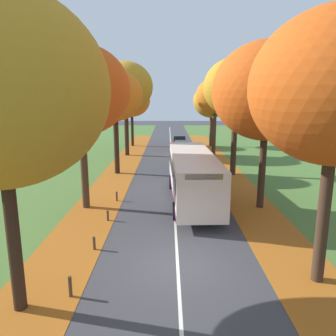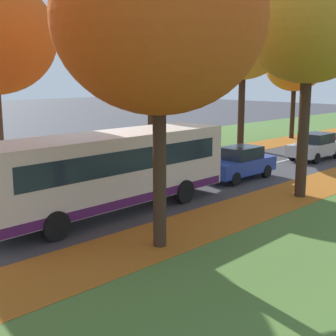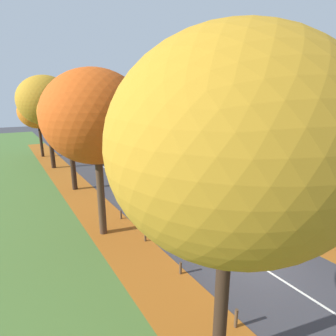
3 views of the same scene
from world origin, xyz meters
name	(u,v)px [view 3 (image 3 of 3)]	position (x,y,z in m)	size (l,w,h in m)	color
ground_plane	(257,264)	(0.00, 0.00, 0.00)	(160.00, 160.00, 0.00)	#38383D
grass_verge_left	(14,185)	(-9.20, 20.00, 0.00)	(12.00, 90.00, 0.01)	#476B2D
leaf_litter_left	(82,195)	(-4.60, 14.00, 0.01)	(2.80, 60.00, 0.00)	#9E5619
grass_verge_right	(178,161)	(9.20, 20.00, 0.00)	(12.00, 90.00, 0.01)	#476B2D
leaf_litter_right	(174,178)	(4.60, 14.00, 0.01)	(2.80, 60.00, 0.00)	#9E5619
road_centre_line	(110,171)	(0.00, 20.00, 0.00)	(0.12, 80.00, 0.01)	silver
tree_left_nearest	(231,147)	(-4.90, -2.58, 6.54)	(5.96, 5.96, 9.24)	black
tree_left_near	(96,118)	(-5.19, 6.87, 6.72)	(5.52, 5.52, 9.23)	#422D1E
tree_left_mid	(68,114)	(-4.71, 15.76, 6.47)	(4.61, 4.61, 8.58)	black
tree_left_far	(46,101)	(-4.96, 24.72, 7.46)	(5.93, 5.93, 10.16)	black
tree_left_distant	(37,112)	(-5.13, 32.09, 6.01)	(4.85, 4.85, 8.22)	black
tree_right_near	(234,113)	(5.06, 6.90, 6.66)	(6.04, 6.04, 9.39)	#382619
tree_right_mid	(172,105)	(5.07, 15.29, 7.09)	(5.25, 5.25, 9.49)	#382619
tree_right_far	(129,109)	(4.76, 24.94, 6.46)	(4.23, 4.23, 8.41)	#422D1E
tree_right_distant	(114,111)	(5.31, 31.79, 5.89)	(4.81, 4.81, 8.07)	#422D1E
bollard_nearest	(236,318)	(-3.53, -2.00, 0.36)	(0.12, 0.12, 0.73)	#4C3823
bollard_second	(181,268)	(-3.51, 1.36, 0.30)	(0.12, 0.12, 0.59)	#4C3823
bollard_third	(145,237)	(-3.53, 4.72, 0.28)	(0.12, 0.12, 0.55)	#4C3823
bollard_fourth	(121,215)	(-3.58, 8.08, 0.31)	(0.12, 0.12, 0.61)	#4C3823
bus	(180,182)	(1.14, 8.10, 1.70)	(2.85, 10.46, 2.98)	beige
car_blue_lead	(133,170)	(1.12, 16.28, 0.81)	(1.81, 4.21, 1.62)	#233D9E
car_silver_following	(106,156)	(1.11, 24.19, 0.81)	(1.81, 4.21, 1.62)	#B7BABF
car_red_third_in_line	(92,149)	(1.10, 30.05, 0.81)	(1.87, 4.24, 1.62)	#B21919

